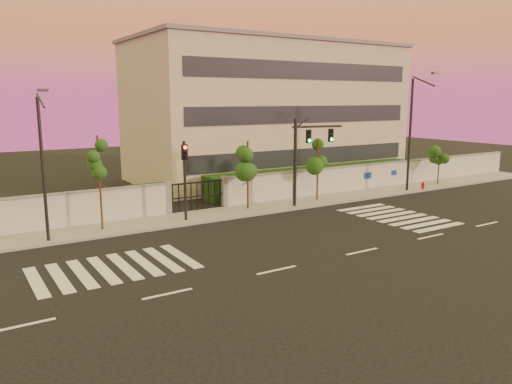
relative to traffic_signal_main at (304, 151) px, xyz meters
The scene contains 15 objects.
ground 11.04m from the traffic_signal_main, 111.79° to the right, with size 120.00×120.00×0.00m, color black.
sidewalk 5.42m from the traffic_signal_main, 167.27° to the left, with size 60.00×3.00×0.15m, color gray.
perimeter_wall 5.20m from the traffic_signal_main, 147.68° to the left, with size 60.00×0.36×2.20m.
hedge_row 6.49m from the traffic_signal_main, 117.72° to the left, with size 41.00×4.25×1.80m.
institutional_building 13.59m from the traffic_signal_main, 67.37° to the left, with size 24.40×12.40×12.25m.
road_markings 8.85m from the traffic_signal_main, 132.76° to the right, with size 57.00×7.62×0.02m.
street_tree_c 13.44m from the traffic_signal_main, behind, with size 1.39×1.11×5.33m.
street_tree_d 3.99m from the traffic_signal_main, 166.10° to the left, with size 1.64×1.31×4.60m.
street_tree_e 2.24m from the traffic_signal_main, 25.93° to the left, with size 1.58×1.26×4.44m.
street_tree_f 14.95m from the traffic_signal_main, ahead, with size 1.30×1.04×3.46m.
traffic_signal_main is the anchor object (origin of this frame).
traffic_signal_secondary 8.65m from the traffic_signal_main, behind, with size 0.38×0.35×4.85m.
streetlight_west 16.39m from the traffic_signal_main, behind, with size 0.46×1.85×7.71m.
streetlight_east 10.29m from the traffic_signal_main, ahead, with size 0.55×2.21×9.17m.
fire_hydrant 12.18m from the traffic_signal_main, ahead, with size 0.29×0.28×0.74m.
Camera 1 is at (-16.64, -16.83, 7.25)m, focal length 35.00 mm.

